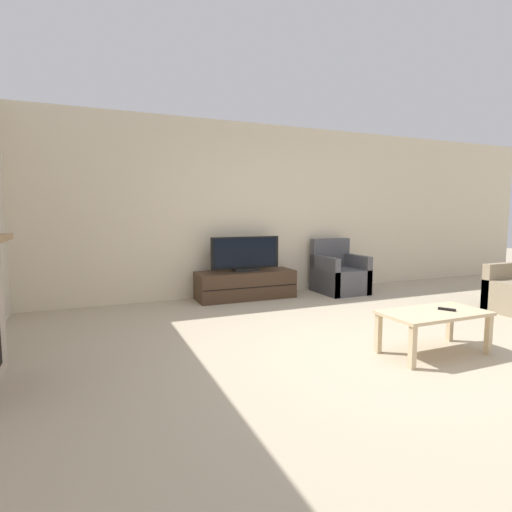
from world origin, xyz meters
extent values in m
plane|color=tan|center=(0.00, 0.00, 0.00)|extent=(24.00, 24.00, 0.00)
cube|color=beige|center=(0.00, 3.02, 1.35)|extent=(12.00, 0.06, 2.70)
cube|color=#422D1E|center=(-0.26, 2.69, 0.21)|extent=(1.50, 0.52, 0.42)
cube|color=black|center=(-0.26, 2.43, 0.21)|extent=(1.47, 0.01, 0.01)
cube|color=black|center=(-0.26, 2.69, 0.44)|extent=(0.38, 0.18, 0.04)
cube|color=black|center=(-0.26, 2.69, 0.70)|extent=(1.09, 0.03, 0.48)
cube|color=black|center=(-0.26, 2.68, 0.70)|extent=(1.00, 0.01, 0.44)
cube|color=#4C4C51|center=(1.32, 2.50, 0.20)|extent=(0.70, 0.76, 0.40)
cube|color=#4C4C51|center=(1.32, 2.81, 0.64)|extent=(0.70, 0.14, 0.47)
cube|color=#4C4C51|center=(1.02, 2.50, 0.31)|extent=(0.10, 0.76, 0.61)
cube|color=#4C4C51|center=(1.62, 2.50, 0.31)|extent=(0.10, 0.76, 0.61)
cube|color=#CCB289|center=(0.46, -0.23, 0.39)|extent=(0.99, 0.51, 0.03)
cube|color=#CCB289|center=(0.01, -0.45, 0.19)|extent=(0.05, 0.05, 0.37)
cube|color=#CCB289|center=(0.92, -0.45, 0.19)|extent=(0.05, 0.05, 0.37)
cube|color=#CCB289|center=(0.01, -0.02, 0.19)|extent=(0.05, 0.05, 0.37)
cube|color=#CCB289|center=(0.92, -0.02, 0.19)|extent=(0.05, 0.05, 0.37)
cube|color=black|center=(0.60, -0.25, 0.41)|extent=(0.11, 0.15, 0.02)
cube|color=gray|center=(2.83, 0.72, 0.31)|extent=(0.90, 0.11, 0.63)
camera|label=1|loc=(-2.44, -2.91, 1.30)|focal=28.00mm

